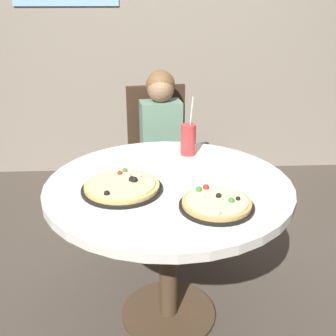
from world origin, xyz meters
TOP-DOWN VIEW (x-y plane):
  - ground_plane at (0.00, 0.00)m, footprint 8.00×8.00m
  - wall_with_window at (-0.00, 1.98)m, footprint 5.20×0.14m
  - dining_table at (0.00, 0.00)m, footprint 1.10×1.10m
  - chair_wooden at (-0.01, 1.03)m, footprint 0.45×0.45m
  - diner_child at (0.01, 0.85)m, footprint 0.30×0.43m
  - pizza_veggie at (0.18, -0.24)m, footprint 0.30×0.30m
  - pizza_cheese at (-0.20, -0.06)m, footprint 0.35×0.35m
  - soda_cup at (0.12, 0.35)m, footprint 0.08×0.08m
  - plate_small at (0.09, 0.06)m, footprint 0.18×0.18m

SIDE VIEW (x-z plane):
  - ground_plane at x=0.00m, z-range 0.00..0.00m
  - diner_child at x=0.01m, z-range -0.06..1.02m
  - chair_wooden at x=-0.01m, z-range 0.06..1.01m
  - dining_table at x=0.00m, z-range 0.26..1.01m
  - plate_small at x=0.09m, z-range 0.75..0.76m
  - pizza_cheese at x=-0.20m, z-range 0.74..0.79m
  - pizza_veggie at x=0.18m, z-range 0.74..0.79m
  - soda_cup at x=0.12m, z-range 0.68..0.99m
  - wall_with_window at x=0.00m, z-range 0.00..2.90m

